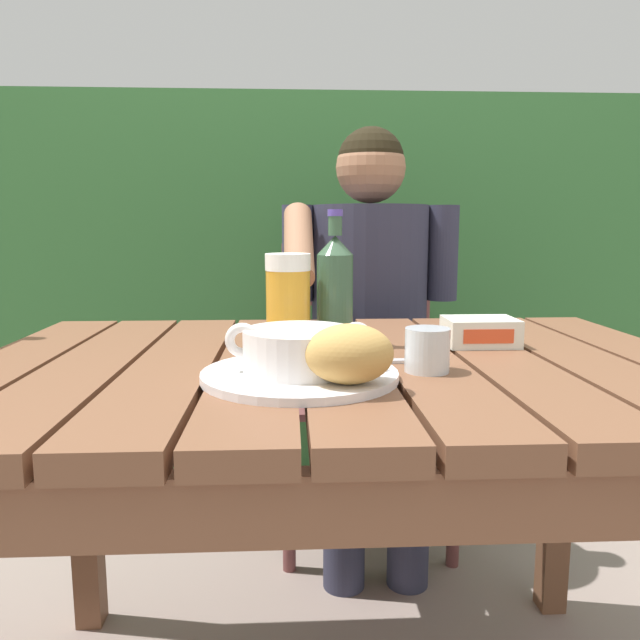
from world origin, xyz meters
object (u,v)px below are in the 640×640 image
(butter_tub, at_px, (480,332))
(beer_glass, at_px, (288,302))
(serving_plate, at_px, (300,375))
(soup_bowl, at_px, (300,349))
(bread_roll, at_px, (349,354))
(table_knife, at_px, (379,360))
(beer_bottle, at_px, (337,289))
(chair_near_diner, at_px, (361,385))
(person_eating, at_px, (370,312))
(water_glass_small, at_px, (427,350))

(butter_tub, bearing_deg, beer_glass, -175.97)
(serving_plate, xyz_separation_m, soup_bowl, (0.00, 0.00, 0.04))
(bread_roll, distance_m, beer_glass, 0.30)
(beer_glass, height_order, table_knife, beer_glass)
(beer_bottle, bearing_deg, chair_near_diner, 79.61)
(person_eating, relative_size, soup_bowl, 5.72)
(beer_glass, distance_m, butter_tub, 0.36)
(bread_roll, relative_size, butter_tub, 0.92)
(bread_roll, bearing_deg, water_glass_small, 40.47)
(chair_near_diner, relative_size, person_eating, 0.73)
(chair_near_diner, distance_m, water_glass_small, 1.01)
(soup_bowl, bearing_deg, person_eating, 75.40)
(chair_near_diner, height_order, water_glass_small, chair_near_diner)
(water_glass_small, bearing_deg, serving_plate, -169.60)
(water_glass_small, bearing_deg, soup_bowl, -169.60)
(beer_bottle, relative_size, water_glass_small, 3.65)
(water_glass_small, distance_m, table_knife, 0.09)
(chair_near_diner, xyz_separation_m, butter_tub, (0.13, -0.76, 0.30))
(water_glass_small, xyz_separation_m, butter_tub, (0.14, 0.20, -0.01))
(water_glass_small, bearing_deg, chair_near_diner, 88.92)
(serving_plate, xyz_separation_m, beer_bottle, (0.07, 0.24, 0.10))
(person_eating, bearing_deg, serving_plate, -104.60)
(chair_near_diner, xyz_separation_m, beer_bottle, (-0.14, -0.75, 0.38))
(chair_near_diner, height_order, butter_tub, chair_near_diner)
(chair_near_diner, xyz_separation_m, table_knife, (-0.08, -0.90, 0.28))
(table_knife, bearing_deg, soup_bowl, -143.12)
(chair_near_diner, relative_size, butter_tub, 6.94)
(table_knife, bearing_deg, beer_glass, 142.29)
(soup_bowl, relative_size, water_glass_small, 3.13)
(person_eating, xyz_separation_m, water_glass_small, (-0.02, -0.76, 0.05))
(person_eating, distance_m, bread_roll, 0.89)
(beer_glass, bearing_deg, person_eating, 69.22)
(butter_tub, bearing_deg, table_knife, -146.61)
(person_eating, distance_m, serving_plate, 0.82)
(person_eating, height_order, beer_glass, person_eating)
(person_eating, xyz_separation_m, beer_glass, (-0.22, -0.59, 0.10))
(chair_near_diner, distance_m, serving_plate, 1.06)
(beer_bottle, height_order, table_knife, beer_bottle)
(person_eating, relative_size, beer_glass, 7.12)
(soup_bowl, relative_size, beer_glass, 1.25)
(serving_plate, height_order, soup_bowl, soup_bowl)
(table_knife, bearing_deg, water_glass_small, -43.90)
(beer_bottle, xyz_separation_m, table_knife, (0.06, -0.15, -0.10))
(butter_tub, bearing_deg, water_glass_small, -125.94)
(beer_glass, bearing_deg, table_knife, -37.71)
(soup_bowl, bearing_deg, water_glass_small, 10.40)
(bread_roll, bearing_deg, butter_tub, 48.51)
(beer_glass, height_order, water_glass_small, beer_glass)
(serving_plate, distance_m, bread_roll, 0.11)
(bread_roll, xyz_separation_m, beer_bottle, (0.01, 0.32, 0.05))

